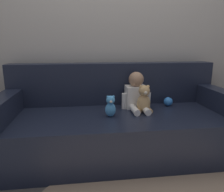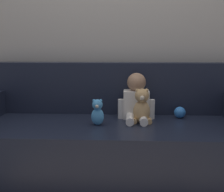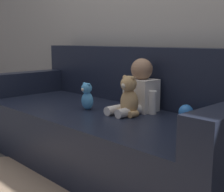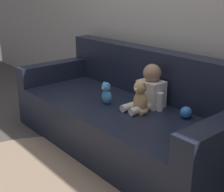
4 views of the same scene
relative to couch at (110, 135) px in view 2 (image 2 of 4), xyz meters
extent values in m
plane|color=#4C4742|center=(0.00, -0.06, -0.29)|extent=(12.00, 12.00, 0.00)
cube|color=#ADA89E|center=(0.00, 0.48, 1.01)|extent=(8.00, 0.05, 2.60)
cube|color=black|center=(0.00, -0.06, -0.09)|extent=(2.15, 0.92, 0.40)
cube|color=black|center=(0.00, 0.31, 0.33)|extent=(2.15, 0.18, 0.43)
cube|color=white|center=(0.20, 0.10, 0.23)|extent=(0.20, 0.16, 0.22)
sphere|color=#A37A5B|center=(0.20, 0.10, 0.40)|extent=(0.15, 0.15, 0.15)
cylinder|color=white|center=(0.15, -0.08, 0.14)|extent=(0.06, 0.20, 0.06)
cylinder|color=white|center=(0.25, -0.08, 0.14)|extent=(0.06, 0.20, 0.06)
cylinder|color=white|center=(0.08, 0.08, 0.19)|extent=(0.05, 0.05, 0.16)
cylinder|color=white|center=(0.32, 0.08, 0.19)|extent=(0.05, 0.05, 0.16)
ellipsoid|color=tan|center=(0.24, -0.06, 0.20)|extent=(0.13, 0.10, 0.17)
sphere|color=tan|center=(0.24, -0.07, 0.32)|extent=(0.10, 0.10, 0.10)
sphere|color=tan|center=(0.21, -0.07, 0.36)|extent=(0.03, 0.03, 0.03)
sphere|color=tan|center=(0.27, -0.07, 0.36)|extent=(0.03, 0.03, 0.03)
sphere|color=beige|center=(0.24, -0.11, 0.32)|extent=(0.04, 0.04, 0.04)
cylinder|color=tan|center=(0.18, -0.08, 0.14)|extent=(0.04, 0.07, 0.04)
cylinder|color=tan|center=(0.30, -0.08, 0.14)|extent=(0.04, 0.07, 0.04)
ellipsoid|color=#4C9EDB|center=(-0.08, -0.15, 0.18)|extent=(0.09, 0.08, 0.13)
sphere|color=#4C9EDB|center=(-0.08, -0.15, 0.27)|extent=(0.08, 0.08, 0.08)
sphere|color=#4C9EDB|center=(-0.11, -0.15, 0.30)|extent=(0.02, 0.02, 0.02)
sphere|color=#4C9EDB|center=(-0.06, -0.15, 0.30)|extent=(0.02, 0.02, 0.02)
sphere|color=beige|center=(-0.08, -0.18, 0.26)|extent=(0.03, 0.03, 0.03)
sphere|color=#337FDB|center=(0.55, 0.12, 0.16)|extent=(0.09, 0.09, 0.09)
camera|label=1|loc=(-0.31, -1.98, 0.75)|focal=35.00mm
camera|label=2|loc=(0.15, -2.36, 0.69)|focal=50.00mm
camera|label=3|loc=(1.59, -1.53, 0.60)|focal=50.00mm
camera|label=4|loc=(1.87, -1.75, 1.06)|focal=50.00mm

